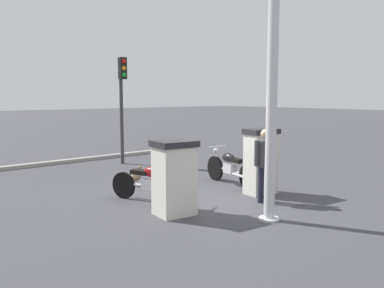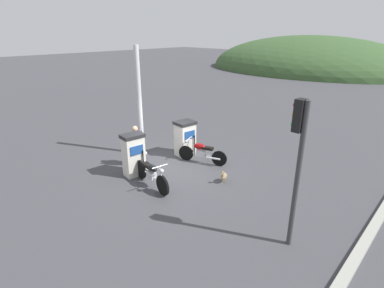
{
  "view_description": "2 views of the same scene",
  "coord_description": "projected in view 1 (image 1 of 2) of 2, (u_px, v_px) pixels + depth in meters",
  "views": [
    {
      "loc": [
        -6.51,
        5.91,
        2.33
      ],
      "look_at": [
        1.2,
        -0.56,
        1.1
      ],
      "focal_mm": 36.94,
      "sensor_mm": 36.0,
      "label": 1
    },
    {
      "loc": [
        7.92,
        -7.01,
        4.97
      ],
      "look_at": [
        0.59,
        0.6,
        0.96
      ],
      "focal_mm": 28.35,
      "sensor_mm": 36.0,
      "label": 2
    }
  ],
  "objects": [
    {
      "name": "ground_plane",
      "position": [
        207.0,
        199.0,
        9.0
      ],
      "size": [
        120.0,
        120.0,
        0.0
      ],
      "primitive_type": "plane",
      "color": "#424247"
    },
    {
      "name": "fuel_pump_near",
      "position": [
        261.0,
        161.0,
        9.37
      ],
      "size": [
        0.63,
        0.83,
        1.56
      ],
      "color": "silver",
      "rests_on": "ground"
    },
    {
      "name": "fuel_pump_far",
      "position": [
        174.0,
        177.0,
        7.73
      ],
      "size": [
        0.76,
        0.86,
        1.47
      ],
      "color": "silver",
      "rests_on": "ground"
    },
    {
      "name": "roadside_traffic_light",
      "position": [
        122.0,
        92.0,
        13.33
      ],
      "size": [
        0.38,
        0.25,
        3.61
      ],
      "color": "#38383A",
      "rests_on": "ground"
    },
    {
      "name": "wandering_duck",
      "position": [
        136.0,
        176.0,
        10.35
      ],
      "size": [
        0.33,
        0.48,
        0.49
      ],
      "color": "#847051",
      "rests_on": "ground"
    },
    {
      "name": "canopy_support_pole",
      "position": [
        272.0,
        106.0,
        7.21
      ],
      "size": [
        0.4,
        0.4,
        4.44
      ],
      "color": "silver",
      "rests_on": "ground"
    },
    {
      "name": "attendant_person",
      "position": [
        265.0,
        161.0,
        8.61
      ],
      "size": [
        0.27,
        0.58,
        1.62
      ],
      "color": "#1E1E2D",
      "rests_on": "ground"
    },
    {
      "name": "motorcycle_far_pump",
      "position": [
        150.0,
        182.0,
        8.62
      ],
      "size": [
        1.9,
        0.86,
        0.94
      ],
      "color": "black",
      "rests_on": "ground"
    },
    {
      "name": "motorcycle_near_pump",
      "position": [
        230.0,
        168.0,
        10.34
      ],
      "size": [
        2.12,
        0.66,
        0.97
      ],
      "color": "black",
      "rests_on": "ground"
    },
    {
      "name": "road_edge_kerb",
      "position": [
        80.0,
        160.0,
        14.13
      ],
      "size": [
        0.41,
        7.6,
        0.12
      ],
      "color": "#9E9E93",
      "rests_on": "ground"
    }
  ]
}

